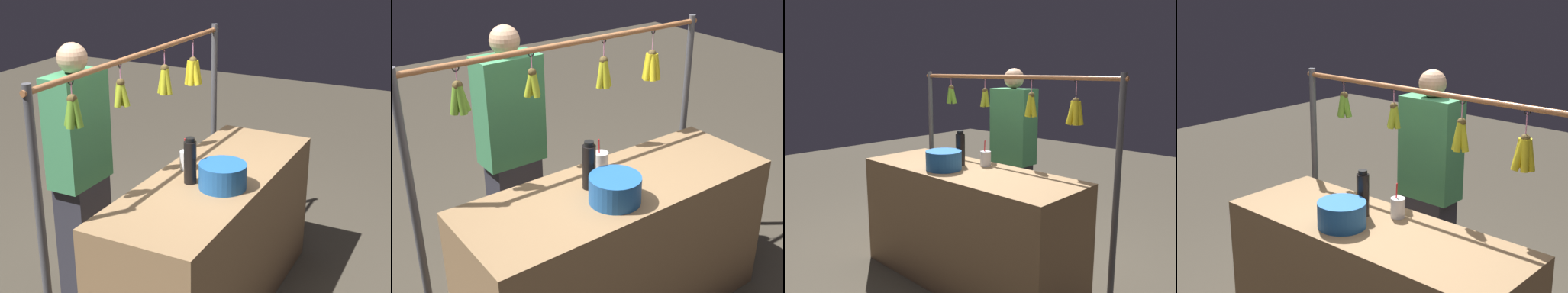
{
  "view_description": "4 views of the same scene",
  "coord_description": "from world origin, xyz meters",
  "views": [
    {
      "loc": [
        2.88,
        1.35,
        2.27
      ],
      "look_at": [
        0.23,
        0.0,
        1.17
      ],
      "focal_mm": 53.83,
      "sensor_mm": 36.0,
      "label": 1
    },
    {
      "loc": [
        1.62,
        1.88,
        2.32
      ],
      "look_at": [
        0.21,
        0.0,
        1.2
      ],
      "focal_mm": 47.93,
      "sensor_mm": 36.0,
      "label": 2
    },
    {
      "loc": [
        -2.15,
        2.1,
        1.65
      ],
      "look_at": [
        -0.14,
        0.0,
        1.1
      ],
      "focal_mm": 37.62,
      "sensor_mm": 36.0,
      "label": 3
    },
    {
      "loc": [
        -1.96,
        2.2,
        2.22
      ],
      "look_at": [
        0.01,
        0.0,
        1.36
      ],
      "focal_mm": 53.21,
      "sensor_mm": 36.0,
      "label": 4
    }
  ],
  "objects": [
    {
      "name": "ground_plane",
      "position": [
        0.0,
        0.0,
        0.0
      ],
      "size": [
        12.0,
        12.0,
        0.0
      ],
      "primitive_type": "plane",
      "color": "#413A2F"
    },
    {
      "name": "market_counter",
      "position": [
        0.0,
        0.0,
        0.45
      ],
      "size": [
        1.82,
        0.64,
        0.9
      ],
      "primitive_type": "cube",
      "color": "olive",
      "rests_on": "ground"
    },
    {
      "name": "display_rack",
      "position": [
        -0.04,
        -0.46,
        1.15
      ],
      "size": [
        2.02,
        0.13,
        1.63
      ],
      "color": "#4C4C51",
      "rests_on": "ground"
    },
    {
      "name": "water_bottle",
      "position": [
        0.15,
        -0.07,
        1.04
      ],
      "size": [
        0.07,
        0.07,
        0.27
      ],
      "color": "black",
      "rests_on": "market_counter"
    },
    {
      "name": "blue_bucket",
      "position": [
        0.13,
        0.12,
        0.98
      ],
      "size": [
        0.27,
        0.27,
        0.14
      ],
      "primitive_type": "cylinder",
      "color": "#205BA6",
      "rests_on": "market_counter"
    },
    {
      "name": "drink_cup",
      "position": [
        -0.02,
        -0.19,
        0.96
      ],
      "size": [
        0.08,
        0.08,
        0.2
      ],
      "color": "silver",
      "rests_on": "market_counter"
    },
    {
      "name": "vendor_person",
      "position": [
        0.22,
        -0.81,
        0.82
      ],
      "size": [
        0.39,
        0.21,
        1.66
      ],
      "color": "#2D2D38",
      "rests_on": "ground"
    }
  ]
}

